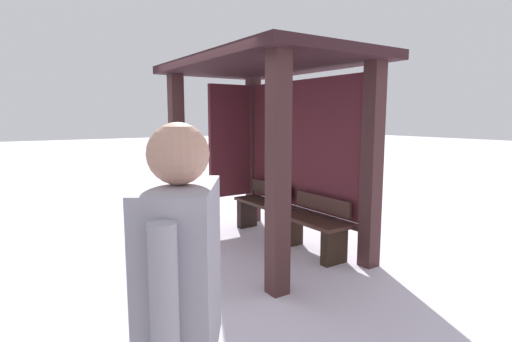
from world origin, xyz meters
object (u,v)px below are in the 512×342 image
(bus_shelter, at_px, (270,114))
(bench_center_inside, at_px, (313,228))
(bench_left_inside, at_px, (263,210))
(person_walking, at_px, (182,308))

(bus_shelter, bearing_deg, bench_center_inside, 18.46)
(bench_left_inside, height_order, bench_center_inside, bench_left_inside)
(bus_shelter, relative_size, person_walking, 1.72)
(bus_shelter, distance_m, bench_center_inside, 1.63)
(bus_shelter, relative_size, bench_left_inside, 2.91)
(bus_shelter, height_order, bench_left_inside, bus_shelter)
(bench_left_inside, xyz_separation_m, bench_center_inside, (1.14, 0.00, -0.02))
(person_walking, bearing_deg, bench_left_inside, 141.46)
(bench_left_inside, distance_m, person_walking, 4.60)
(bench_center_inside, xyz_separation_m, person_walking, (2.41, -2.83, 0.70))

